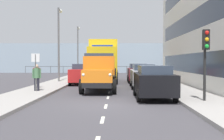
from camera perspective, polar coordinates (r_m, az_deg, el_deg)
ground_plane at (r=23.22m, az=-0.16°, el=-2.99°), size 80.00×80.00×0.00m
sidewalk_left at (r=23.56m, az=11.03°, el=-2.77°), size 2.50×42.56×0.15m
sidewalk_right at (r=23.75m, az=-11.27°, el=-2.74°), size 2.50×42.56×0.15m
road_centreline_markings at (r=22.27m, az=-0.21°, el=-3.19°), size 0.12×37.43×0.01m
sea_horizon at (r=47.42m, az=0.44°, el=2.46°), size 80.00×0.80×5.00m
seawall_railing at (r=43.82m, az=0.39°, el=0.45°), size 28.08×0.08×1.20m
truck_vintage_orange at (r=17.65m, az=-2.59°, el=-0.67°), size 2.17×5.64×2.43m
lorry_cargo_yellow at (r=26.16m, az=-1.64°, el=2.09°), size 2.58×8.20×3.87m
car_black_kerbside_near at (r=14.57m, az=8.49°, el=-2.31°), size 1.91×4.29×1.72m
car_silver_kerbside_1 at (r=20.43m, az=6.33°, el=-1.14°), size 1.80×4.15×1.72m
car_maroon_kerbside_2 at (r=25.64m, az=5.25°, el=-0.55°), size 1.84×3.99×1.72m
car_red_oppositeside_0 at (r=23.34m, az=-5.99°, el=-0.78°), size 1.91×3.91×1.72m
pedestrian_couple_a at (r=17.45m, az=-15.12°, el=-1.07°), size 0.53×0.34×1.59m
pedestrian_couple_b at (r=19.45m, az=-15.14°, el=-0.80°), size 0.53×0.34×1.59m
traffic_light_near at (r=13.23m, az=18.57°, el=4.04°), size 0.28×0.41×3.20m
lamp_post_promenade at (r=25.61m, az=-10.78°, el=6.50°), size 0.32×1.14×6.57m
lamp_post_far at (r=36.17m, az=-6.96°, el=4.87°), size 0.32×1.14×6.25m
street_sign at (r=17.37m, az=-15.34°, el=0.90°), size 0.50×0.07×2.25m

